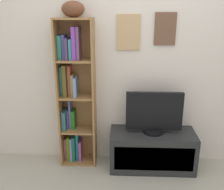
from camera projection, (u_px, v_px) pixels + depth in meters
The scene contains 5 objects.
back_wall at pixel (127, 53), 2.79m from camera, with size 4.80×0.08×2.56m.
bookshelf at pixel (74, 95), 2.84m from camera, with size 0.40×0.24×1.65m.
football at pixel (73, 9), 2.53m from camera, with size 0.24×0.16×0.16m, color brown.
tv_stand at pixel (152, 150), 2.89m from camera, with size 0.94×0.40×0.44m.
television at pixel (154, 114), 2.75m from camera, with size 0.61×0.22×0.47m.
Camera 1 is at (-0.04, -1.67, 1.71)m, focal length 40.95 mm.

